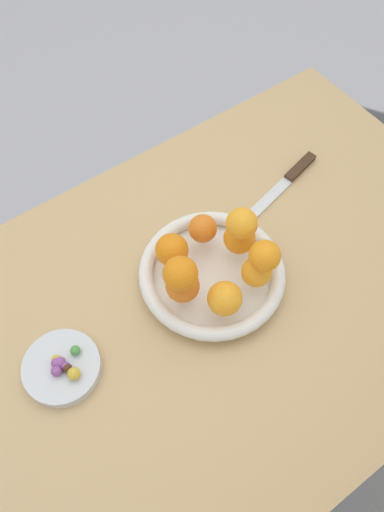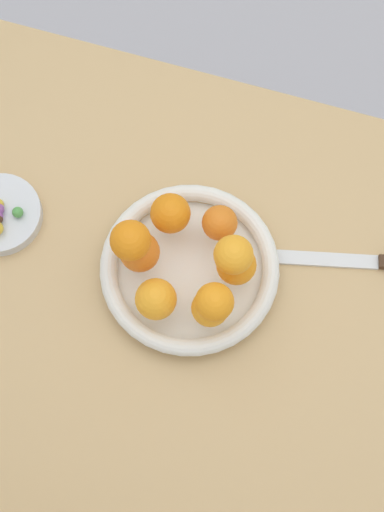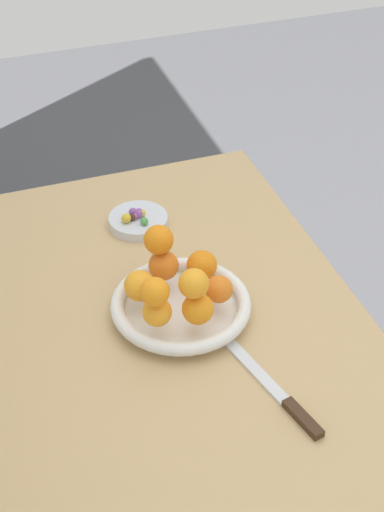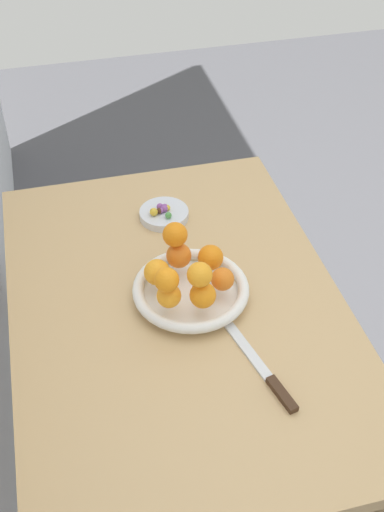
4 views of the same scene
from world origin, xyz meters
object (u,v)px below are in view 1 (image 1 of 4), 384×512
object	(u,v)px
candy_dish	(62,368)
candy_ball_3	(65,366)
fruit_bowl	(212,274)
orange_4	(225,298)
orange_5	(256,272)
orange_7	(242,223)
candy_ball_1	(75,350)
candy_ball_6	(60,362)
orange_6	(180,274)
orange_8	(265,256)
candy_ball_4	(67,368)
candy_ball_5	(74,374)
orange_3	(183,286)
orange_1	(203,228)
candy_ball_7	(56,359)
orange_0	(239,238)
candy_ball_2	(57,363)
candy_ball_0	(56,371)
orange_2	(172,250)
dining_table	(227,309)
knife	(283,184)

from	to	relation	value
candy_dish	candy_ball_3	bearing A→B (deg)	122.30
fruit_bowl	orange_4	distance (m)	0.09
orange_5	orange_7	distance (m)	0.09
orange_5	candy_ball_1	distance (m)	0.34
candy_ball_3	candy_ball_6	world-z (taller)	candy_ball_6
orange_6	orange_8	distance (m)	0.14
fruit_bowl	candy_ball_6	world-z (taller)	same
candy_ball_4	candy_ball_6	world-z (taller)	candy_ball_6
orange_8	candy_ball_6	distance (m)	0.38
orange_4	orange_5	bearing A→B (deg)	-172.34
orange_4	candy_ball_5	distance (m)	0.28
fruit_bowl	orange_4	world-z (taller)	orange_4
orange_3	candy_ball_6	distance (m)	0.24
orange_8	orange_1	bearing A→B (deg)	-77.77
orange_6	candy_ball_7	xyz separation A→B (m)	(0.23, -0.03, -0.10)
candy_ball_3	candy_ball_5	distance (m)	0.02
orange_0	orange_3	distance (m)	0.14
orange_0	candy_ball_1	xyz separation A→B (m)	(0.34, 0.00, -0.04)
orange_7	candy_ball_2	xyz separation A→B (m)	(0.37, -0.00, -0.10)
orange_3	candy_ball_0	bearing A→B (deg)	-1.41
orange_7	candy_ball_7	size ratio (longest dim) A/B	3.45
orange_4	candy_dish	bearing A→B (deg)	-15.07
orange_2	candy_ball_3	size ratio (longest dim) A/B	3.94
candy_ball_2	candy_ball_6	distance (m)	0.01
dining_table	orange_1	bearing A→B (deg)	-95.64
candy_ball_5	knife	xyz separation A→B (m)	(-0.55, -0.12, -0.03)
dining_table	orange_2	world-z (taller)	orange_2
candy_ball_1	candy_ball_4	world-z (taller)	candy_ball_1
candy_dish	candy_ball_7	world-z (taller)	candy_ball_7
fruit_bowl	orange_1	xyz separation A→B (m)	(-0.03, -0.07, 0.05)
fruit_bowl	candy_ball_3	world-z (taller)	fruit_bowl
orange_3	orange_2	bearing A→B (deg)	-109.64
fruit_bowl	candy_dish	bearing A→B (deg)	-0.69
orange_1	orange_2	distance (m)	0.07
candy_ball_6	candy_ball_0	bearing A→B (deg)	38.99
orange_3	knife	xyz separation A→B (m)	(-0.33, -0.11, -0.06)
candy_dish	orange_5	distance (m)	0.37
knife	orange_6	bearing A→B (deg)	18.38
orange_4	orange_8	world-z (taller)	orange_8
orange_2	orange_4	distance (m)	0.13
dining_table	orange_8	bearing A→B (deg)	141.29
dining_table	orange_2	distance (m)	0.19
orange_2	candy_ball_2	size ratio (longest dim) A/B	3.20
orange_2	orange_3	bearing A→B (deg)	70.36
orange_0	orange_6	size ratio (longest dim) A/B	1.02
orange_3	candy_ball_5	distance (m)	0.23
candy_dish	candy_ball_3	size ratio (longest dim) A/B	8.57
candy_dish	orange_2	xyz separation A→B (m)	(-0.26, -0.06, 0.06)
orange_2	candy_ball_6	world-z (taller)	orange_2
orange_8	knife	bearing A→B (deg)	-141.30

